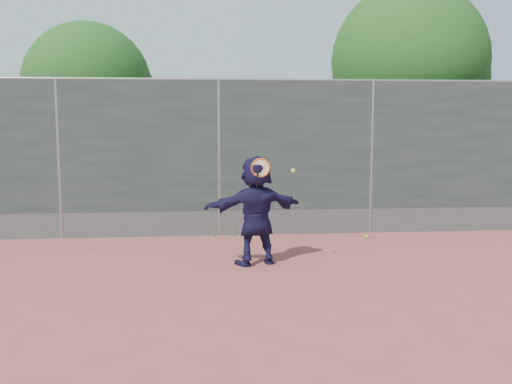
{
  "coord_description": "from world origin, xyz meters",
  "views": [
    {
      "loc": [
        -0.31,
        -7.46,
        2.24
      ],
      "look_at": [
        0.5,
        1.23,
        1.14
      ],
      "focal_mm": 40.0,
      "sensor_mm": 36.0,
      "label": 1
    }
  ],
  "objects": [
    {
      "name": "weed_clump",
      "position": [
        0.29,
        3.38,
        0.13
      ],
      "size": [
        0.68,
        0.07,
        0.3
      ],
      "color": "#387226",
      "rests_on": "ground"
    },
    {
      "name": "fence",
      "position": [
        -0.0,
        3.5,
        1.58
      ],
      "size": [
        20.0,
        0.06,
        3.03
      ],
      "color": "#38423D",
      "rests_on": "ground"
    },
    {
      "name": "player",
      "position": [
        0.5,
        1.23,
        0.85
      ],
      "size": [
        1.66,
        0.93,
        1.7
      ],
      "primitive_type": "imported",
      "rotation": [
        0.0,
        0.0,
        3.43
      ],
      "color": "#19153A",
      "rests_on": "ground"
    },
    {
      "name": "tree_right",
      "position": [
        4.68,
        5.75,
        3.49
      ],
      "size": [
        3.78,
        3.6,
        5.39
      ],
      "color": "#382314",
      "rests_on": "ground"
    },
    {
      "name": "tree_left",
      "position": [
        -2.85,
        6.55,
        2.94
      ],
      "size": [
        3.15,
        3.0,
        4.53
      ],
      "color": "#382314",
      "rests_on": "ground"
    },
    {
      "name": "swing_action",
      "position": [
        0.6,
        1.03,
        1.51
      ],
      "size": [
        0.67,
        0.16,
        0.51
      ],
      "color": "#EC5716",
      "rests_on": "ground"
    },
    {
      "name": "ground",
      "position": [
        0.0,
        0.0,
        0.0
      ],
      "size": [
        80.0,
        80.0,
        0.0
      ],
      "primitive_type": "plane",
      "color": "#9E4C42",
      "rests_on": "ground"
    },
    {
      "name": "ball_ground",
      "position": [
        2.78,
        2.97,
        0.03
      ],
      "size": [
        0.07,
        0.07,
        0.07
      ],
      "primitive_type": "sphere",
      "color": "#BEF837",
      "rests_on": "ground"
    }
  ]
}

